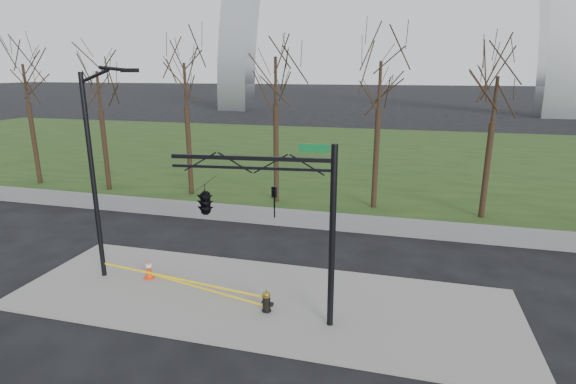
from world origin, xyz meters
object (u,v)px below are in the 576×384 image
(traffic_cone, at_px, (149,269))
(traffic_signal_mast, at_px, (229,200))
(street_light, at_px, (96,163))
(fire_hydrant, at_px, (267,302))

(traffic_cone, xyz_separation_m, traffic_signal_mast, (4.26, -1.82, 3.68))
(street_light, distance_m, traffic_signal_mast, 6.16)
(fire_hydrant, xyz_separation_m, traffic_cone, (-5.27, 1.24, 0.01))
(street_light, xyz_separation_m, traffic_signal_mast, (5.93, -1.58, -0.55))
(traffic_cone, bearing_deg, traffic_signal_mast, -23.13)
(traffic_cone, height_order, traffic_signal_mast, traffic_signal_mast)
(fire_hydrant, xyz_separation_m, traffic_signal_mast, (-1.00, -0.59, 3.68))
(fire_hydrant, height_order, street_light, street_light)
(traffic_signal_mast, bearing_deg, traffic_cone, 150.74)
(fire_hydrant, bearing_deg, street_light, -168.11)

